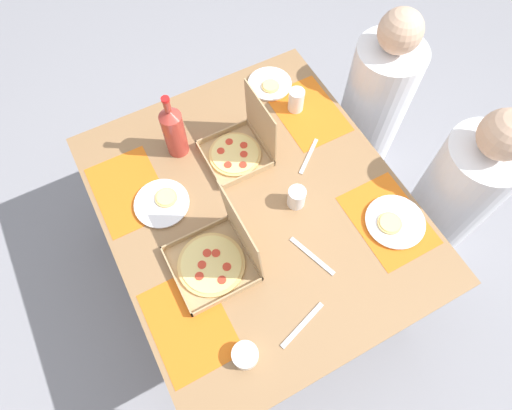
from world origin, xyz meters
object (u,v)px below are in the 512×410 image
object	(u,v)px
pizza_box_center	(218,257)
condiment_bowl	(245,355)
cup_clear_right	(297,197)
plate_far_left	(270,84)
diner_left_seat	(371,113)
diner_right_seat	(447,203)
pizza_box_corner_left	(241,147)
plate_far_right	(162,203)
soda_bottle	(174,130)
cup_dark	(296,100)
plate_near_left	(394,222)

from	to	relation	value
pizza_box_center	condiment_bowl	world-z (taller)	pizza_box_center
cup_clear_right	plate_far_left	bearing A→B (deg)	160.69
cup_clear_right	diner_left_seat	bearing A→B (deg)	118.02
diner_right_seat	diner_left_seat	bearing A→B (deg)	180.00
pizza_box_corner_left	plate_far_right	xyz separation A→B (m)	(0.07, -0.39, -0.04)
soda_bottle	cup_dark	world-z (taller)	soda_bottle
plate_near_left	condiment_bowl	bearing A→B (deg)	-77.22
cup_clear_right	condiment_bowl	world-z (taller)	cup_clear_right
diner_right_seat	pizza_box_corner_left	bearing A→B (deg)	-125.31
plate_far_right	plate_near_left	bearing A→B (deg)	56.64
pizza_box_center	diner_right_seat	bearing A→B (deg)	81.72
plate_far_left	diner_right_seat	distance (m)	0.99
pizza_box_center	plate_near_left	world-z (taller)	pizza_box_center
cup_dark	diner_right_seat	distance (m)	0.84
diner_right_seat	plate_near_left	bearing A→B (deg)	-86.87
pizza_box_center	plate_near_left	bearing A→B (deg)	75.22
cup_dark	condiment_bowl	world-z (taller)	cup_dark
soda_bottle	cup_dark	xyz separation A→B (m)	(0.04, 0.55, -0.08)
soda_bottle	cup_dark	distance (m)	0.56
pizza_box_corner_left	cup_clear_right	distance (m)	0.32
pizza_box_center	soda_bottle	size ratio (longest dim) A/B	0.99
pizza_box_center	diner_right_seat	distance (m)	1.12
pizza_box_corner_left	cup_dark	xyz separation A→B (m)	(-0.10, 0.33, 0.01)
plate_far_left	soda_bottle	size ratio (longest dim) A/B	0.63
soda_bottle	pizza_box_corner_left	bearing A→B (deg)	57.14
condiment_bowl	cup_clear_right	bearing A→B (deg)	133.57
pizza_box_corner_left	plate_far_right	size ratio (longest dim) A/B	1.30
cup_clear_right	diner_left_seat	distance (m)	0.83
diner_left_seat	pizza_box_center	bearing A→B (deg)	-67.28
pizza_box_corner_left	cup_dark	bearing A→B (deg)	107.25
pizza_box_center	soda_bottle	bearing A→B (deg)	172.45
condiment_bowl	soda_bottle	bearing A→B (deg)	171.04
pizza_box_center	diner_right_seat	world-z (taller)	diner_right_seat
soda_bottle	diner_right_seat	bearing A→B (deg)	55.22
diner_right_seat	cup_clear_right	bearing A→B (deg)	-108.93
cup_dark	cup_clear_right	bearing A→B (deg)	-30.27
pizza_box_center	cup_dark	xyz separation A→B (m)	(-0.50, 0.62, 0.01)
plate_near_left	soda_bottle	distance (m)	0.94
pizza_box_center	pizza_box_corner_left	xyz separation A→B (m)	(-0.39, 0.30, -0.00)
plate_far_left	cup_dark	bearing A→B (deg)	12.10
plate_far_left	cup_clear_right	world-z (taller)	cup_clear_right
plate_far_right	soda_bottle	xyz separation A→B (m)	(-0.21, 0.16, 0.12)
soda_bottle	diner_right_seat	size ratio (longest dim) A/B	0.29
cup_dark	plate_far_left	bearing A→B (deg)	-167.90
pizza_box_center	plate_far_right	bearing A→B (deg)	-164.42
cup_dark	cup_clear_right	world-z (taller)	cup_dark
pizza_box_corner_left	diner_left_seat	distance (m)	0.83
pizza_box_center	pizza_box_corner_left	size ratio (longest dim) A/B	1.12
plate_near_left	soda_bottle	size ratio (longest dim) A/B	0.72
soda_bottle	cup_clear_right	size ratio (longest dim) A/B	3.55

